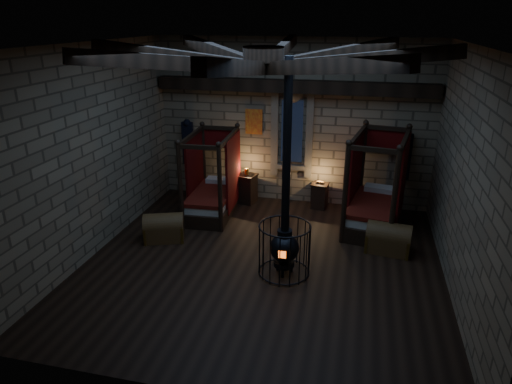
% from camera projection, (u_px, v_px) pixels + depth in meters
% --- Properties ---
extents(room, '(7.02, 7.02, 4.29)m').
position_uv_depth(room, '(264.00, 72.00, 7.90)').
color(room, black).
rests_on(room, ground).
extents(bed_left, '(1.12, 2.00, 2.03)m').
position_uv_depth(bed_left, '(213.00, 194.00, 11.36)').
color(bed_left, black).
rests_on(bed_left, ground).
extents(bed_right, '(1.43, 2.26, 2.21)m').
position_uv_depth(bed_right, '(375.00, 205.00, 10.60)').
color(bed_right, black).
rests_on(bed_right, ground).
extents(trunk_left, '(0.99, 0.80, 0.63)m').
position_uv_depth(trunk_left, '(164.00, 228.00, 10.05)').
color(trunk_left, brown).
rests_on(trunk_left, ground).
extents(trunk_right, '(0.96, 0.69, 0.66)m').
position_uv_depth(trunk_right, '(388.00, 239.00, 9.54)').
color(trunk_right, brown).
rests_on(trunk_right, ground).
extents(nightstand_left, '(0.58, 0.56, 0.95)m').
position_uv_depth(nightstand_left, '(247.00, 188.00, 12.04)').
color(nightstand_left, black).
rests_on(nightstand_left, ground).
extents(nightstand_right, '(0.47, 0.45, 0.72)m').
position_uv_depth(nightstand_right, '(320.00, 195.00, 11.72)').
color(nightstand_right, black).
rests_on(nightstand_right, ground).
extents(stove, '(0.99, 0.99, 4.05)m').
position_uv_depth(stove, '(284.00, 245.00, 8.60)').
color(stove, black).
rests_on(stove, ground).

